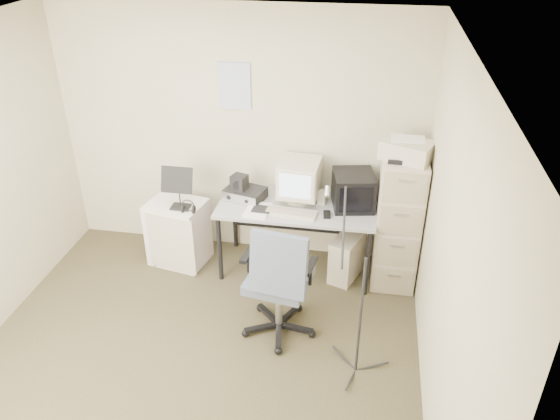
% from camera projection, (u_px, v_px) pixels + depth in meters
% --- Properties ---
extents(floor, '(3.60, 3.60, 0.01)m').
position_uv_depth(floor, '(193.00, 365.00, 4.39)').
color(floor, '#312C18').
rests_on(floor, ground).
extents(ceiling, '(3.60, 3.60, 0.01)m').
position_uv_depth(ceiling, '(159.00, 49.00, 3.15)').
color(ceiling, white).
rests_on(ceiling, ground).
extents(wall_back, '(3.60, 0.02, 2.50)m').
position_uv_depth(wall_back, '(239.00, 136.00, 5.31)').
color(wall_back, beige).
rests_on(wall_back, ground).
extents(wall_right, '(0.02, 3.60, 2.50)m').
position_uv_depth(wall_right, '(446.00, 258.00, 3.50)').
color(wall_right, beige).
rests_on(wall_right, ground).
extents(wall_calendar, '(0.30, 0.02, 0.44)m').
position_uv_depth(wall_calendar, '(235.00, 86.00, 5.06)').
color(wall_calendar, white).
rests_on(wall_calendar, wall_back).
extents(filing_cabinet, '(0.40, 0.60, 1.30)m').
position_uv_depth(filing_cabinet, '(398.00, 219.00, 5.10)').
color(filing_cabinet, beige).
rests_on(filing_cabinet, floor).
extents(printer, '(0.50, 0.43, 0.16)m').
position_uv_depth(printer, '(407.00, 150.00, 4.68)').
color(printer, beige).
rests_on(printer, filing_cabinet).
extents(desk, '(1.50, 0.70, 0.73)m').
position_uv_depth(desk, '(297.00, 238.00, 5.36)').
color(desk, '#A0A0A0').
rests_on(desk, floor).
extents(crt_monitor, '(0.39, 0.41, 0.41)m').
position_uv_depth(crt_monitor, '(299.00, 181.00, 5.16)').
color(crt_monitor, beige).
rests_on(crt_monitor, desk).
extents(crt_tv, '(0.43, 0.45, 0.33)m').
position_uv_depth(crt_tv, '(353.00, 190.00, 5.08)').
color(crt_tv, black).
rests_on(crt_tv, desk).
extents(desk_speaker, '(0.09, 0.09, 0.14)m').
position_uv_depth(desk_speaker, '(322.00, 197.00, 5.17)').
color(desk_speaker, beige).
rests_on(desk_speaker, desk).
extents(keyboard, '(0.50, 0.22, 0.03)m').
position_uv_depth(keyboard, '(290.00, 213.00, 5.02)').
color(keyboard, beige).
rests_on(keyboard, desk).
extents(mouse, '(0.08, 0.12, 0.03)m').
position_uv_depth(mouse, '(327.00, 215.00, 4.99)').
color(mouse, black).
rests_on(mouse, desk).
extents(radio_receiver, '(0.43, 0.35, 0.11)m').
position_uv_depth(radio_receiver, '(245.00, 194.00, 5.27)').
color(radio_receiver, black).
rests_on(radio_receiver, desk).
extents(radio_speaker, '(0.17, 0.17, 0.14)m').
position_uv_depth(radio_speaker, '(239.00, 182.00, 5.21)').
color(radio_speaker, black).
rests_on(radio_speaker, radio_receiver).
extents(papers, '(0.24, 0.31, 0.02)m').
position_uv_depth(papers, '(258.00, 210.00, 5.07)').
color(papers, white).
rests_on(papers, desk).
extents(pc_tower, '(0.37, 0.53, 0.45)m').
position_uv_depth(pc_tower, '(348.00, 255.00, 5.33)').
color(pc_tower, beige).
rests_on(pc_tower, floor).
extents(office_chair, '(0.73, 0.73, 1.11)m').
position_uv_depth(office_chair, '(279.00, 278.00, 4.47)').
color(office_chair, '#505763').
rests_on(office_chair, floor).
extents(side_cart, '(0.61, 0.53, 0.67)m').
position_uv_depth(side_cart, '(178.00, 232.00, 5.50)').
color(side_cart, white).
rests_on(side_cart, floor).
extents(music_stand, '(0.34, 0.24, 0.44)m').
position_uv_depth(music_stand, '(179.00, 187.00, 5.16)').
color(music_stand, black).
rests_on(music_stand, side_cart).
extents(headphones, '(0.15, 0.15, 0.03)m').
position_uv_depth(headphones, '(188.00, 208.00, 5.17)').
color(headphones, black).
rests_on(headphones, side_cart).
extents(mic_stand, '(0.02, 0.02, 1.41)m').
position_uv_depth(mic_stand, '(362.00, 300.00, 3.99)').
color(mic_stand, black).
rests_on(mic_stand, floor).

